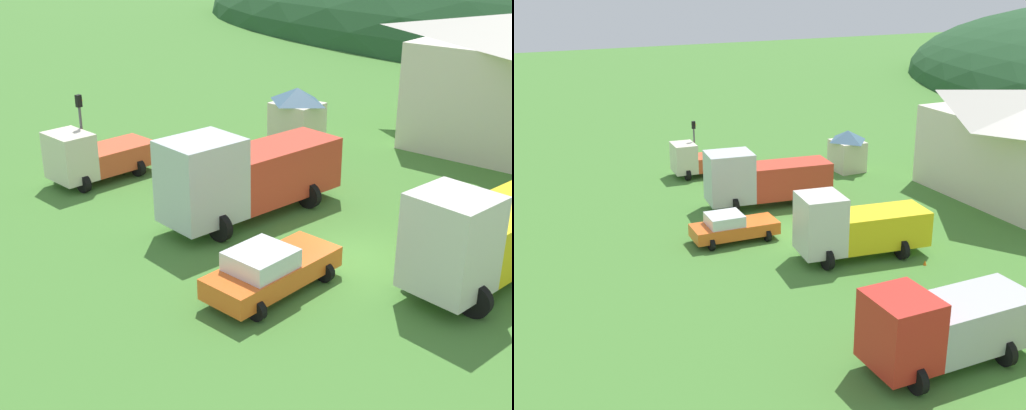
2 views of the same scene
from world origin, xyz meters
The scene contains 8 objects.
ground_plane centered at (0.00, 0.00, 0.00)m, with size 200.00×200.00×0.00m, color #477F33.
play_shed_cream centered at (-9.50, 9.65, 1.60)m, with size 2.60×2.25×3.11m.
light_truck_cream centered at (-13.22, -0.87, 1.20)m, with size 2.81×5.08×2.53m.
tow_truck_silver centered at (-5.08, 0.36, 1.88)m, with size 3.73×8.31×3.73m.
flatbed_truck_yellow centered at (4.43, 1.25, 1.77)m, with size 3.74×7.31×3.67m.
service_pickup_orange centered at (-0.44, -3.64, 0.83)m, with size 2.48×4.97×1.66m.
traffic_light_west centered at (-13.61, -1.10, 2.48)m, with size 0.20×0.32×4.03m.
traffic_cone_near_pickup centered at (1.78, 3.84, 0.00)m, with size 0.36×0.36×0.62m, color orange.
Camera 1 is at (11.76, -18.66, 11.07)m, focal length 47.83 mm.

